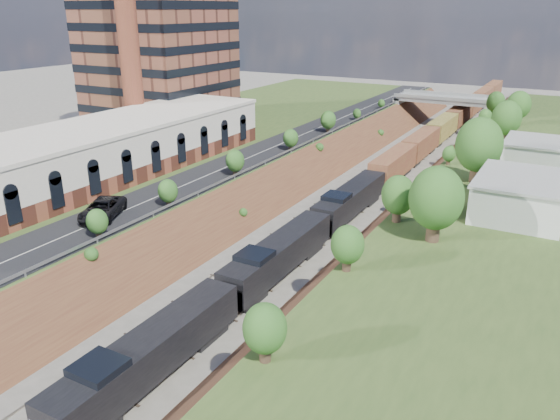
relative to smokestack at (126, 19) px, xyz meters
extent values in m
cube|color=#364F20|center=(3.00, 4.00, -22.50)|extent=(44.00, 180.00, 5.00)
cube|color=brown|center=(25.00, 4.00, -25.00)|extent=(10.00, 180.00, 10.00)
cube|color=brown|center=(47.00, 4.00, -25.00)|extent=(10.00, 180.00, 10.00)
cube|color=gray|center=(33.40, 4.00, -24.91)|extent=(1.58, 180.00, 0.18)
cube|color=gray|center=(38.60, 4.00, -24.91)|extent=(1.58, 180.00, 0.18)
cube|color=black|center=(20.50, 4.00, -19.95)|extent=(8.00, 180.00, 0.10)
cube|color=#99999E|center=(24.60, 4.00, -19.45)|extent=(0.06, 171.00, 0.30)
cube|color=brown|center=(8.00, -18.00, -18.90)|extent=(14.00, 62.00, 2.20)
cube|color=#C0B4A4|center=(8.00, -18.00, -15.65)|extent=(14.00, 62.00, 4.30)
cube|color=#C0B4A4|center=(8.00, -18.00, -13.25)|extent=(14.30, 62.30, 0.50)
cube|color=brown|center=(-8.00, 16.00, 2.00)|extent=(22.00, 22.00, 44.00)
cylinder|color=brown|center=(0.00, 0.00, 0.00)|extent=(3.20, 3.20, 40.00)
cube|color=gray|center=(24.50, 66.00, -21.90)|extent=(1.50, 8.00, 6.20)
cube|color=gray|center=(47.50, 66.00, -21.90)|extent=(1.50, 8.00, 6.20)
cube|color=gray|center=(36.00, 66.00, -18.80)|extent=(24.00, 8.00, 1.00)
cube|color=gray|center=(36.00, 62.00, -18.00)|extent=(24.00, 0.30, 0.80)
cube|color=gray|center=(36.00, 70.00, -18.00)|extent=(24.00, 0.30, 0.80)
cube|color=silver|center=(59.50, -4.00, -18.00)|extent=(9.00, 12.00, 4.00)
cube|color=silver|center=(59.00, 18.00, -18.20)|extent=(8.00, 10.00, 3.60)
cylinder|color=#473323|center=(53.00, -16.00, -18.69)|extent=(1.30, 1.30, 2.62)
ellipsoid|color=#306022|center=(53.00, -16.00, -15.54)|extent=(5.25, 5.25, 6.30)
cylinder|color=#473323|center=(24.20, -36.00, -19.39)|extent=(0.66, 0.66, 1.22)
ellipsoid|color=#306022|center=(24.20, -36.00, -17.92)|extent=(2.45, 2.45, 2.94)
cube|color=black|center=(38.60, -40.94, -22.55)|extent=(3.14, 18.83, 3.09)
cube|color=silver|center=(38.60, -48.86, -22.20)|extent=(2.89, 3.00, 0.15)
cube|color=black|center=(38.60, -45.86, -20.90)|extent=(3.07, 3.10, 0.90)
cube|color=black|center=(38.60, -21.12, -22.55)|extent=(3.14, 18.83, 3.09)
cube|color=black|center=(38.60, -1.29, -22.55)|extent=(3.14, 18.83, 3.09)
cube|color=brown|center=(38.60, 67.53, -22.22)|extent=(3.14, 116.82, 3.77)
imported|color=black|center=(20.05, -27.24, -18.90)|extent=(5.94, 7.92, 2.00)
camera|label=1|loc=(63.70, -66.46, 1.58)|focal=35.00mm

